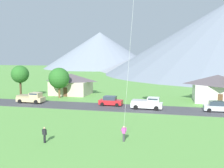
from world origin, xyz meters
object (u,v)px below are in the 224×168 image
at_px(house_leftmost, 71,84).
at_px(pickup_truck_white_east_side, 148,103).
at_px(parked_car_red_mid_west, 111,101).
at_px(watcher_person, 44,135).
at_px(tree_near_left, 59,78).
at_px(tree_left_of_center, 20,74).
at_px(house_left_center, 217,88).
at_px(pickup_truck_sand_west_side, 31,98).
at_px(parked_car_silver_west_end, 217,107).

bearing_deg(house_leftmost, pickup_truck_white_east_side, -33.96).
xyz_separation_m(parked_car_red_mid_west, watcher_person, (-2.04, -20.75, 0.01)).
height_order(tree_near_left, tree_left_of_center, tree_left_of_center).
distance_m(house_left_center, tree_near_left, 32.44).
bearing_deg(pickup_truck_sand_west_side, house_left_center, 16.43).
relative_size(tree_near_left, parked_car_silver_west_end, 1.52).
bearing_deg(parked_car_silver_west_end, pickup_truck_sand_west_side, 179.93).
bearing_deg(parked_car_red_mid_west, pickup_truck_white_east_side, -12.98).
bearing_deg(tree_near_left, house_left_center, 5.63).
xyz_separation_m(tree_near_left, watcher_person, (10.80, -26.87, -3.35)).
distance_m(house_leftmost, tree_near_left, 5.43).
bearing_deg(house_leftmost, house_left_center, -3.51).
bearing_deg(tree_near_left, parked_car_silver_west_end, -13.06).
distance_m(tree_left_of_center, pickup_truck_sand_west_side, 8.11).
xyz_separation_m(tree_left_of_center, pickup_truck_white_east_side, (27.39, -5.29, -4.02)).
height_order(house_leftmost, parked_car_red_mid_west, house_leftmost).
bearing_deg(parked_car_silver_west_end, house_left_center, 81.26).
bearing_deg(house_leftmost, tree_left_of_center, -138.17).
bearing_deg(tree_left_of_center, parked_car_silver_west_end, -7.00).
bearing_deg(tree_near_left, watcher_person, -68.10).
bearing_deg(tree_left_of_center, pickup_truck_white_east_side, -10.93).
distance_m(house_leftmost, pickup_truck_sand_west_side, 12.66).
bearing_deg(watcher_person, tree_near_left, 111.90).
bearing_deg(parked_car_silver_west_end, house_leftmost, 157.86).
xyz_separation_m(tree_near_left, parked_car_red_mid_west, (12.83, -6.12, -3.36)).
xyz_separation_m(tree_left_of_center, parked_car_red_mid_west, (20.60, -3.73, -4.21)).
height_order(parked_car_silver_west_end, parked_car_red_mid_west, same).
distance_m(house_left_center, pickup_truck_white_east_side, 16.74).
bearing_deg(pickup_truck_white_east_side, watcher_person, -114.71).
xyz_separation_m(tree_near_left, tree_left_of_center, (-7.76, -2.39, 0.85)).
bearing_deg(house_left_center, tree_left_of_center, -172.07).
xyz_separation_m(house_left_center, tree_near_left, (-32.25, -3.18, 1.49)).
relative_size(tree_left_of_center, watcher_person, 4.16).
distance_m(house_left_center, parked_car_silver_west_end, 10.57).
distance_m(tree_near_left, parked_car_silver_west_end, 31.66).
relative_size(parked_car_silver_west_end, pickup_truck_white_east_side, 0.81).
bearing_deg(pickup_truck_white_east_side, house_leftmost, 146.04).
height_order(house_left_center, watcher_person, house_left_center).
height_order(parked_car_red_mid_west, pickup_truck_white_east_side, pickup_truck_white_east_side).
distance_m(pickup_truck_sand_west_side, pickup_truck_white_east_side, 22.14).
height_order(parked_car_red_mid_west, watcher_person, parked_car_red_mid_west).
height_order(parked_car_silver_west_end, watcher_person, parked_car_silver_west_end).
relative_size(house_leftmost, tree_left_of_center, 1.31).
xyz_separation_m(house_left_center, watcher_person, (-21.45, -30.04, -1.86)).
distance_m(tree_left_of_center, watcher_person, 31.00).
xyz_separation_m(house_leftmost, house_left_center, (31.62, -1.94, 0.23)).
height_order(house_leftmost, house_left_center, house_left_center).
bearing_deg(watcher_person, pickup_truck_sand_west_side, 123.89).
xyz_separation_m(tree_near_left, parked_car_silver_west_end, (30.67, -7.11, -3.36)).
bearing_deg(pickup_truck_white_east_side, tree_near_left, 158.62).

